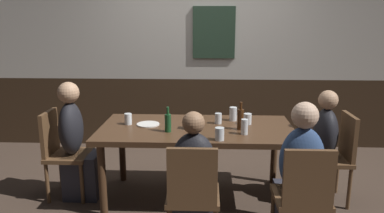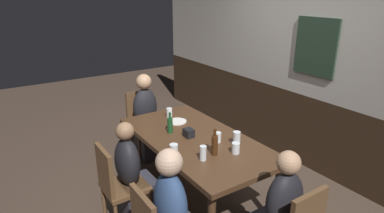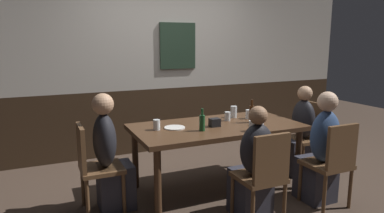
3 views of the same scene
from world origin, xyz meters
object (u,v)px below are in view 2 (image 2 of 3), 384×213
Objects in this scene: person_mid_near at (134,182)px; chair_mid_near at (117,183)px; pint_glass_amber at (237,139)px; pint_glass_pale at (174,150)px; pint_glass_stout at (169,113)px; person_head_west at (147,123)px; beer_bottle_brown at (215,145)px; chair_head_west at (142,119)px; condiment_caddy at (189,133)px; dining_table at (195,144)px; plate_white_large at (177,121)px; beer_glass_tall at (203,154)px; highball_clear at (236,149)px; beer_bottle_green at (170,125)px; tumbler_short at (218,137)px.

chair_mid_near is at bearing -90.00° from person_mid_near.
pint_glass_amber reaches higher than pint_glass_pale.
person_mid_near reaches higher than pint_glass_stout.
person_head_west is 1.64m from beer_bottle_brown.
chair_head_west is 1.63m from pint_glass_pale.
condiment_caddy is at bearing -2.21° from chair_head_west.
chair_head_west and pint_glass_amber have the same top height.
dining_table is 8.32× the size of plate_white_large.
beer_bottle_brown reaches higher than condiment_caddy.
beer_glass_tall is (0.07, -0.46, 0.00)m from pint_glass_amber.
plate_white_large is 0.44m from condiment_caddy.
chair_head_west is at bearing -176.10° from highball_clear.
pint_glass_amber is at bearing 33.37° from beer_bottle_green.
tumbler_short is 0.47× the size of plate_white_large.
person_mid_near is 10.33× the size of tumbler_short.
pint_glass_pale is 0.29m from beer_glass_tall.
condiment_caddy is (-0.05, -0.05, 0.12)m from dining_table.
pint_glass_stout is 0.20m from plate_white_large.
pint_glass_amber is (1.55, 0.25, 0.30)m from person_head_west.
beer_bottle_green is 0.32m from plate_white_large.
pint_glass_amber is at bearing 12.88° from plate_white_large.
condiment_caddy is at bearing 178.71° from beer_bottle_brown.
pint_glass_amber is 0.19m from tumbler_short.
highball_clear reaches higher than dining_table.
person_head_west reaches higher than plate_white_large.
chair_mid_near is (1.35, -0.89, 0.00)m from chair_head_west.
person_mid_near is at bearing -110.55° from pint_glass_amber.
dining_table is 17.65× the size of tumbler_short.
person_head_west is (-1.18, 0.89, 0.00)m from chair_mid_near.
chair_head_west reaches higher than pint_glass_pale.
person_mid_near reaches higher than beer_bottle_green.
condiment_caddy is at bearing 161.94° from beer_glass_tall.
beer_glass_tall reaches higher than condiment_caddy.
pint_glass_amber is 0.19m from highball_clear.
person_mid_near is 4.11× the size of beer_bottle_brown.
chair_mid_near is 8.20× the size of highball_clear.
beer_bottle_brown is 2.41× the size of condiment_caddy.
pint_glass_stout is (-0.89, 0.45, -0.00)m from pint_glass_pale.
dining_table is at bearing 118.47° from pint_glass_pale.
pint_glass_amber is 1.31× the size of highball_clear.
beer_bottle_green is at bearing 109.52° from chair_mid_near.
chair_mid_near is at bearing -33.48° from chair_head_west.
tumbler_short is at bearing 4.29° from pint_glass_stout.
pint_glass_stout is at bearing 177.71° from plate_white_large.
person_head_west reaches higher than tumbler_short.
highball_clear is 0.46× the size of beer_bottle_green.
beer_bottle_brown is (0.41, 0.66, 0.39)m from person_mid_near.
pint_glass_stout is (0.51, 0.07, 0.29)m from person_head_west.
pint_glass_pale is 1.04× the size of highball_clear.
chair_head_west is 3.93× the size of plate_white_large.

